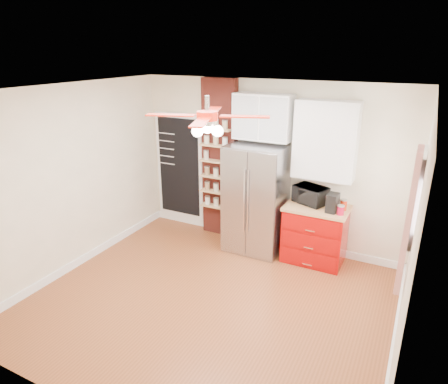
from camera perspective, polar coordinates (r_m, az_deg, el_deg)
The scene contains 21 objects.
floor at distance 5.46m, azimuth -2.03°, elevation -15.24°, with size 4.50×4.50×0.00m, color brown.
ceiling at distance 4.49m, azimuth -2.46°, elevation 14.23°, with size 4.50×4.50×0.00m, color white.
wall_back at distance 6.54m, azimuth 6.36°, elevation 3.87°, with size 4.50×0.02×2.70m, color beige.
wall_front at distance 3.41m, azimuth -19.28°, elevation -13.12°, with size 4.50×0.02×2.70m, color beige.
wall_left at distance 6.17m, azimuth -20.80°, elevation 1.69°, with size 0.02×4.00×2.70m, color beige.
wall_right at distance 4.28m, azimuth 25.31°, elevation -6.89°, with size 0.02×4.00×2.70m, color beige.
chalkboard at distance 7.32m, azimuth -6.36°, elevation 3.58°, with size 0.95×0.05×1.95m.
brick_pillar at distance 6.80m, azimuth -0.61°, elevation 4.62°, with size 0.60×0.16×2.70m, color maroon.
fridge at distance 6.38m, azimuth 4.58°, elevation -0.99°, with size 0.90×0.70×1.75m, color #A4A4A8.
upper_glass_cabinet at distance 6.22m, azimuth 5.61°, elevation 10.63°, with size 0.90×0.35×0.70m, color white.
red_cabinet at distance 6.32m, azimuth 12.84°, elevation -5.84°, with size 0.94×0.64×0.90m.
upper_shelf_unit at distance 6.01m, azimuth 14.29°, elevation 7.13°, with size 0.90×0.30×1.15m, color white.
window at distance 5.05m, azimuth 25.95°, elevation -0.57°, with size 0.04×0.75×1.05m, color white.
curtain at distance 4.57m, azimuth 24.85°, elevation -3.81°, with size 0.06×0.40×1.55m, color #AB1B16.
ceiling_fan at distance 4.52m, azimuth -2.41°, elevation 10.75°, with size 1.40×1.40×0.44m.
toaster_oven at distance 6.21m, azimuth 12.23°, elevation -0.40°, with size 0.48×0.33×0.27m, color black.
coffee_maker at distance 5.96m, azimuth 15.25°, elevation -1.51°, with size 0.14×0.21×0.28m, color black.
canister_left at distance 5.91m, azimuth 16.31°, elevation -2.55°, with size 0.10×0.10×0.13m, color #AF0928.
canister_right at distance 6.09m, azimuth 16.69°, elevation -1.81°, with size 0.10×0.10×0.15m, color #A92109.
pantry_jar_oats at distance 6.74m, azimuth -2.56°, elevation 5.30°, with size 0.08×0.08×0.14m, color #C3B195.
pantry_jar_beans at distance 6.56m, azimuth 0.35°, elevation 4.92°, with size 0.09×0.09×0.15m, color #93604A.
Camera 1 is at (2.19, -3.89, 3.14)m, focal length 32.00 mm.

